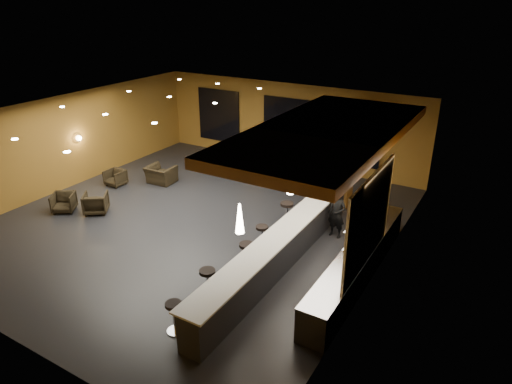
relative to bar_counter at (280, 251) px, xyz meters
The scene contains 34 objects.
floor 3.82m from the bar_counter, 164.68° to the left, with size 12.00×13.00×0.10m, color black.
ceiling 4.86m from the bar_counter, 164.68° to the left, with size 12.00×13.00×0.10m, color black.
wall_back 8.48m from the bar_counter, 115.80° to the left, with size 12.00×0.10×3.50m, color brown.
wall_left 9.83m from the bar_counter, behind, with size 0.10×13.00×3.50m, color brown.
wall_right 2.88m from the bar_counter, 22.62° to the left, with size 0.10×13.00×3.50m, color brown.
wood_soffit 3.51m from the bar_counter, 80.07° to the left, with size 3.60×8.00×0.28m, color #9C612D.
window_left 10.39m from the bar_counter, 133.86° to the left, with size 2.20×0.06×2.40m, color black.
window_center 8.37m from the bar_counter, 116.13° to the left, with size 2.20×0.06×2.40m, color black.
window_right 7.56m from the bar_counter, 94.99° to the left, with size 2.20×0.06×2.40m, color black.
tile_backsplash 2.75m from the bar_counter, ahead, with size 0.06×3.20×2.40m, color white.
bar_counter is the anchor object (origin of this frame).
bar_top 0.52m from the bar_counter, ahead, with size 0.78×8.10×0.05m, color silver.
prep_counter 2.06m from the bar_counter, 14.04° to the left, with size 0.70×6.00×0.86m, color black.
prep_top 2.10m from the bar_counter, 14.04° to the left, with size 0.72×6.00×0.03m, color silver.
wall_shelf_lower 2.44m from the bar_counter, ahead, with size 0.30×1.50×0.03m, color silver.
wall_shelf_upper 2.67m from the bar_counter, ahead, with size 0.30×1.50×0.03m, color silver.
column 4.77m from the bar_counter, 90.00° to the left, with size 0.60×0.60×3.50m, color brown.
wall_sconce 9.73m from the bar_counter, behind, with size 0.22×0.22×0.22m, color #FFE5B2.
pendant_0 2.72m from the bar_counter, 90.00° to the right, with size 0.20×0.20×0.70m, color white.
pendant_1 1.92m from the bar_counter, 90.00° to the left, with size 0.20×0.20×0.70m, color white.
pendant_2 3.52m from the bar_counter, 90.00° to the left, with size 0.20×0.20×0.70m, color white.
staff_a 2.49m from the bar_counter, 74.22° to the left, with size 0.56×0.37×1.53m, color black.
staff_b 3.76m from the bar_counter, 66.76° to the left, with size 0.84×0.65×1.72m, color black.
staff_c 3.27m from the bar_counter, 63.78° to the left, with size 0.82×0.53×1.67m, color black.
armchair_a 8.02m from the bar_counter, behind, with size 0.71×0.73×0.66m, color black.
armchair_b 6.98m from the bar_counter, behind, with size 0.76×0.78×0.71m, color black.
armchair_c 8.42m from the bar_counter, 167.22° to the left, with size 0.67×0.69×0.63m, color black.
armchair_d 7.47m from the bar_counter, 156.65° to the left, with size 1.05×0.92×0.68m, color black.
bar_stool_0 3.58m from the bar_counter, 102.40° to the right, with size 0.39×0.39×0.76m.
bar_stool_1 2.32m from the bar_counter, 111.40° to the right, with size 0.41×0.41×0.82m.
bar_stool_2 0.93m from the bar_counter, 139.33° to the right, with size 0.41×0.41×0.81m.
bar_stool_3 1.05m from the bar_counter, 148.00° to the left, with size 0.38×0.38×0.75m.
bar_stool_4 2.31m from the bar_counter, 112.70° to the left, with size 0.44×0.44×0.86m.
bar_stool_5 3.46m from the bar_counter, 103.67° to the left, with size 0.39×0.39×0.77m.
Camera 1 is at (8.50, -10.51, 6.89)m, focal length 32.00 mm.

